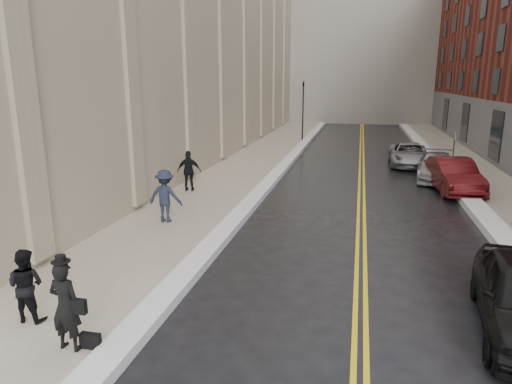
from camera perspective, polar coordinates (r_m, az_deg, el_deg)
The scene contains 16 objects.
ground at distance 11.20m, azimuth -0.40°, elevation -14.62°, with size 160.00×160.00×0.00m, color black.
sidewalk_left at distance 26.97m, azimuth -1.96°, elevation 2.64°, with size 4.00×64.00×0.15m, color gray.
sidewalk_right at distance 26.97m, azimuth 27.00°, elevation 1.11°, with size 3.00×64.00×0.15m, color gray.
lane_stripe_a at distance 26.13m, azimuth 12.81°, elevation 1.77°, with size 0.12×64.00×0.01m, color gold.
lane_stripe_b at distance 26.13m, azimuth 13.33°, elevation 1.74°, with size 0.12×64.00×0.01m, color gold.
snow_ridge_left at distance 26.48m, azimuth 2.87°, elevation 2.54°, with size 0.70×60.80×0.26m, color white.
snow_ridge_right at distance 26.56m, azimuth 23.16°, elevation 1.50°, with size 0.85×60.80×0.30m, color white.
traffic_signal at distance 39.94m, azimuth 5.90°, elevation 10.61°, with size 0.18×0.15×5.20m.
parking_sign_far at distance 30.37m, azimuth 23.49°, elevation 5.22°, with size 0.06×0.35×2.23m.
car_maroon at distance 24.12m, azimuth 23.42°, elevation 1.93°, with size 1.72×4.93×1.62m, color #4C0D10.
car_silver_near at distance 26.76m, azimuth 21.65°, elevation 2.95°, with size 1.98×4.87×1.41m, color #95969C.
car_silver_far at distance 30.55m, azimuth 18.61°, elevation 4.47°, with size 2.36×5.13×1.42m, color gray.
pedestrian_main at distance 9.84m, azimuth -22.69°, elevation -13.02°, with size 0.67×0.44×1.85m, color black.
pedestrian_a at distance 11.34m, azimuth -26.82°, elevation -10.35°, with size 0.81×0.63×1.66m, color black.
pedestrian_b at distance 17.25m, azimuth -11.28°, elevation -0.49°, with size 1.28×0.73×1.97m, color #1B2030.
pedestrian_c at distance 21.92m, azimuth -8.36°, elevation 2.63°, with size 1.13×0.47×1.92m, color black.
Camera 1 is at (2.25, -9.58, 5.36)m, focal length 32.00 mm.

